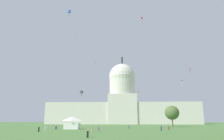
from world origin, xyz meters
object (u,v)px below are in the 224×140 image
at_px(person_tan_back_right, 92,129).
at_px(person_white_deep_crowd, 45,128).
at_px(kite_lime_low, 123,112).
at_px(kite_violet_mid, 182,81).
at_px(kite_yellow_high, 164,63).
at_px(person_navy_mid_center, 161,128).
at_px(event_tent, 72,123).
at_px(person_black_front_left, 39,129).
at_px(kite_blue_high, 69,11).
at_px(kite_orange_mid, 139,91).
at_px(capitol_building, 122,104).
at_px(person_navy_near_tree_west, 56,128).
at_px(kite_gold_high, 75,36).
at_px(kite_magenta_mid, 190,70).
at_px(person_maroon_front_right, 169,128).
at_px(person_grey_back_left, 57,127).
at_px(kite_black_low, 81,92).
at_px(person_denim_aisle_center, 129,127).
at_px(person_purple_near_tree_east, 99,128).
at_px(person_black_lawn_far_left, 88,134).
at_px(kite_red_high, 142,18).
at_px(tree_east_far, 172,113).
at_px(kite_pink_high, 94,63).

relative_size(person_tan_back_right, person_white_deep_crowd, 1.02).
relative_size(kite_lime_low, kite_violet_mid, 0.40).
bearing_deg(person_white_deep_crowd, person_tan_back_right, -14.10).
bearing_deg(kite_yellow_high, person_navy_mid_center, -145.40).
bearing_deg(event_tent, person_black_front_left, -103.97).
bearing_deg(person_black_front_left, kite_blue_high, 29.73).
bearing_deg(kite_orange_mid, capitol_building, -76.00).
relative_size(kite_blue_high, kite_violet_mid, 0.98).
relative_size(person_navy_near_tree_west, person_navy_mid_center, 0.90).
relative_size(person_tan_back_right, kite_gold_high, 1.36).
distance_m(event_tent, person_navy_mid_center, 35.42).
xyz_separation_m(person_tan_back_right, kite_magenta_mid, (37.12, 16.83, 22.67)).
xyz_separation_m(person_maroon_front_right, kite_lime_low, (-17.67, 79.84, 8.66)).
bearing_deg(person_grey_back_left, kite_yellow_high, -0.10).
distance_m(kite_black_low, kite_violet_mid, 57.60).
bearing_deg(person_navy_mid_center, kite_magenta_mid, -68.24).
relative_size(person_navy_near_tree_west, kite_magenta_mid, 0.58).
relative_size(person_white_deep_crowd, kite_lime_low, 1.48).
relative_size(kite_gold_high, kite_magenta_mid, 0.47).
xyz_separation_m(person_grey_back_left, kite_orange_mid, (37.49, 56.96, 22.04)).
bearing_deg(person_navy_near_tree_west, person_denim_aisle_center, -54.64).
xyz_separation_m(person_purple_near_tree_east, person_navy_mid_center, (21.26, -1.51, 0.05)).
distance_m(capitol_building, person_denim_aisle_center, 116.68).
bearing_deg(person_denim_aisle_center, person_maroon_front_right, 92.38).
bearing_deg(person_denim_aisle_center, kite_yellow_high, -173.52).
xyz_separation_m(capitol_building, kite_lime_low, (0.35, -43.02, -9.25)).
distance_m(person_purple_near_tree_east, kite_magenta_mid, 43.56).
distance_m(person_tan_back_right, kite_violet_mid, 66.75).
height_order(person_black_lawn_far_left, kite_gold_high, kite_gold_high).
distance_m(person_denim_aisle_center, kite_red_high, 57.31).
relative_size(person_purple_near_tree_east, person_denim_aisle_center, 1.02).
relative_size(kite_red_high, kite_gold_high, 3.21).
bearing_deg(kite_gold_high, person_denim_aisle_center, -33.94).
bearing_deg(tree_east_far, kite_lime_low, 124.28).
distance_m(person_white_deep_crowd, kite_orange_mid, 81.83).
bearing_deg(person_denim_aisle_center, person_navy_mid_center, 63.13).
xyz_separation_m(kite_violet_mid, kite_magenta_mid, (-4.54, -29.84, -0.62)).
xyz_separation_m(kite_blue_high, kite_violet_mid, (55.40, 31.26, -26.55)).
distance_m(event_tent, person_navy_near_tree_west, 6.53).
bearing_deg(person_maroon_front_right, kite_orange_mid, 21.40).
bearing_deg(person_white_deep_crowd, kite_blue_high, 74.60).
xyz_separation_m(person_grey_back_left, person_denim_aisle_center, (29.10, 3.16, -0.07)).
relative_size(event_tent, kite_blue_high, 2.22).
height_order(tree_east_far, kite_lime_low, tree_east_far).
relative_size(person_grey_back_left, person_navy_mid_center, 0.98).
bearing_deg(event_tent, capitol_building, 81.44).
height_order(kite_gold_high, kite_pink_high, kite_gold_high).
bearing_deg(person_denim_aisle_center, person_white_deep_crowd, -32.37).
distance_m(tree_east_far, kite_lime_low, 49.46).
distance_m(tree_east_far, kite_magenta_mid, 39.62).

